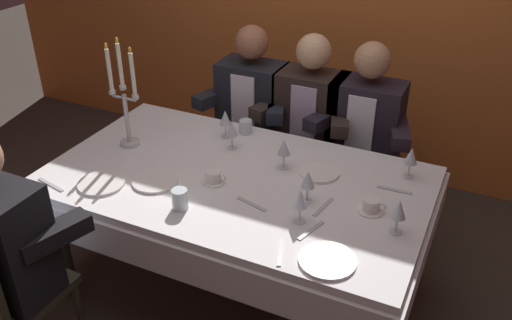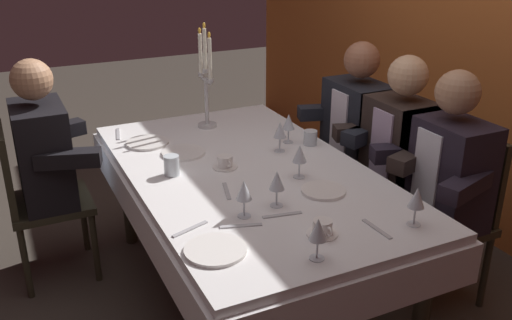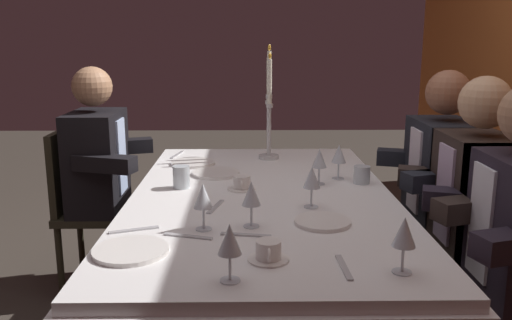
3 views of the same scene
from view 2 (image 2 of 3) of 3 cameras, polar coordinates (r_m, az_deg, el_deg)
ground_plane at (r=3.13m, az=-0.78°, el=-13.50°), size 12.00×12.00×0.00m
dining_table at (r=2.81m, az=-0.85°, el=-3.22°), size 1.94×1.14×0.74m
candelabra at (r=3.30m, az=-5.08°, el=7.55°), size 0.19×0.11×0.61m
dinner_plate_0 at (r=2.55m, az=6.83°, el=-3.09°), size 0.20×0.20×0.01m
dinner_plate_1 at (r=2.98m, az=-7.34°, el=0.74°), size 0.23×0.23×0.01m
dinner_plate_2 at (r=3.15m, az=-10.94°, el=1.73°), size 0.23×0.23×0.01m
dinner_plate_3 at (r=2.10m, az=-4.13°, el=-9.06°), size 0.23×0.23×0.01m
wine_glass_0 at (r=2.01m, az=6.30°, el=-7.09°), size 0.07×0.07×0.16m
wine_glass_1 at (r=3.08m, az=3.32°, el=3.82°), size 0.07×0.07×0.16m
wine_glass_2 at (r=2.65m, az=4.44°, el=0.52°), size 0.07×0.07×0.16m
wine_glass_3 at (r=2.28m, az=-1.22°, el=-3.18°), size 0.07×0.07×0.16m
wine_glass_4 at (r=2.31m, az=15.95°, el=-3.82°), size 0.07×0.07×0.16m
wine_glass_5 at (r=2.37m, az=2.13°, el=-2.18°), size 0.07×0.07×0.16m
wine_glass_6 at (r=2.96m, az=2.44°, el=2.97°), size 0.07×0.07×0.16m
water_tumbler_0 at (r=2.72m, az=-8.54°, el=-0.55°), size 0.07×0.07×0.10m
water_tumbler_1 at (r=3.08m, az=5.53°, el=2.26°), size 0.07×0.07×0.08m
coffee_cup_0 at (r=2.21m, az=6.84°, el=-6.87°), size 0.13×0.12×0.06m
coffee_cup_1 at (r=2.78m, az=-3.14°, el=-0.26°), size 0.13×0.12×0.06m
knife_0 at (r=3.33m, az=-13.79°, el=2.58°), size 0.19×0.06×0.01m
fork_1 at (r=2.29m, az=12.12°, el=-6.83°), size 0.17×0.02×0.01m
fork_2 at (r=2.25m, az=-6.68°, el=-6.95°), size 0.07×0.17×0.01m
spoon_3 at (r=2.26m, az=-1.53°, el=-6.67°), size 0.07×0.17×0.01m
fork_4 at (r=2.34m, az=2.67°, el=-5.57°), size 0.05×0.17×0.01m
fork_5 at (r=2.54m, az=-2.98°, el=-3.14°), size 0.17×0.06×0.01m
seated_diner_0 at (r=3.18m, az=-20.84°, el=0.62°), size 0.63×0.48×1.24m
seated_diner_1 at (r=3.45m, az=10.28°, el=3.47°), size 0.63×0.48×1.24m
seated_diner_2 at (r=3.16m, az=14.49°, el=1.25°), size 0.63×0.48×1.24m
seated_diner_3 at (r=2.92m, az=18.81°, el=-1.05°), size 0.63×0.48×1.24m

